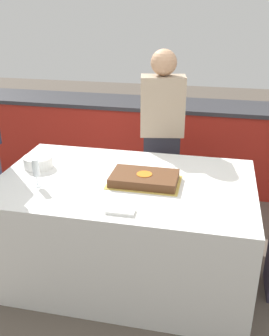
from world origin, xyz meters
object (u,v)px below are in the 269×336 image
Objects in this scene: plate_stack at (38,162)px; wine_glass at (36,169)px; person_cutting_cake at (162,138)px; cake at (144,178)px.

plate_stack is 1.11× the size of wine_glass.
plate_stack is 0.14× the size of person_cutting_cake.
plate_stack is at bearing 113.77° from wine_glass.
wine_glass is 1.22m from person_cutting_cake.
wine_glass reaches higher than cake.
cake is 0.32× the size of person_cutting_cake.
wine_glass is (0.13, -0.30, 0.08)m from plate_stack.
plate_stack is (-0.83, 0.10, 0.01)m from cake.
cake is 2.55× the size of wine_glass.
wine_glass reaches higher than plate_stack.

